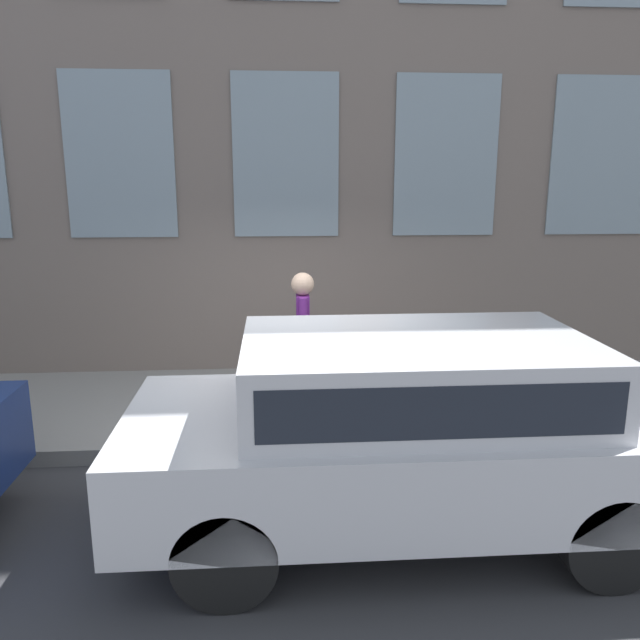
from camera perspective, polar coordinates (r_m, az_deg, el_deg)
ground_plane at (r=6.61m, az=-2.35°, el=-12.62°), size 80.00×80.00×0.00m
sidewalk at (r=7.80m, az=-2.68°, el=-7.84°), size 2.65×60.00×0.17m
fire_hydrant at (r=7.01m, az=1.62°, el=-6.34°), size 0.38×0.48×0.72m
person at (r=7.17m, az=-1.57°, el=-0.79°), size 0.39×0.26×1.63m
parked_truck_silver_near at (r=5.09m, az=7.84°, el=-9.14°), size 1.94×4.34×1.64m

